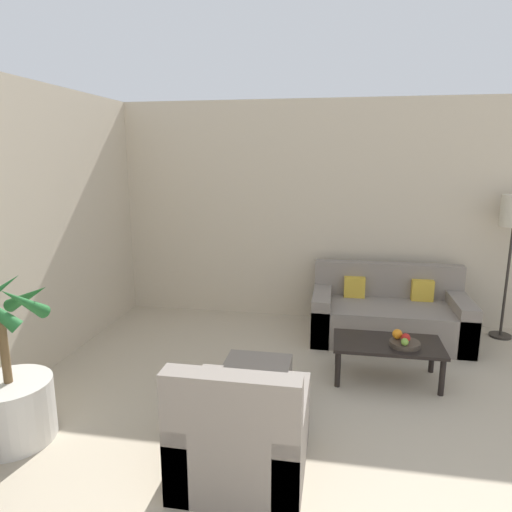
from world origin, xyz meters
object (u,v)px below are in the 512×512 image
potted_palm (11,396)px  ottoman (257,383)px  apple_green (405,342)px  apple_red (406,338)px  orange_fruit (397,334)px  coffee_table (387,347)px  fruit_bowl (405,344)px  armchair (243,435)px  sofa_loveseat (388,315)px

potted_palm → ottoman: (1.66, 0.83, -0.17)m
apple_green → apple_red: bearing=76.8°
orange_fruit → ottoman: size_ratio=0.16×
coffee_table → fruit_bowl: size_ratio=3.64×
potted_palm → armchair: (1.73, -0.05, -0.08)m
coffee_table → orange_fruit: orange_fruit is taller
apple_green → armchair: (-1.18, -1.33, -0.17)m
sofa_loveseat → apple_green: bearing=-89.3°
potted_palm → sofa_loveseat: bearing=40.3°
armchair → ottoman: bearing=94.2°
ottoman → armchair: bearing=-85.8°
fruit_bowl → orange_fruit: (-0.06, 0.06, 0.07)m
coffee_table → armchair: (-1.05, -1.49, -0.05)m
fruit_bowl → ottoman: fruit_bowl is taller
coffee_table → apple_red: size_ratio=12.17×
apple_green → ottoman: 1.35m
potted_palm → apple_red: bearing=25.0°
orange_fruit → sofa_loveseat: bearing=88.2°
sofa_loveseat → armchair: armchair is taller
sofa_loveseat → ottoman: bearing=-127.1°
potted_palm → orange_fruit: size_ratio=14.36×
apple_green → armchair: size_ratio=0.08×
armchair → apple_red: bearing=49.8°
sofa_loveseat → orange_fruit: bearing=-91.8°
apple_red → armchair: armchair is taller
sofa_loveseat → apple_green: size_ratio=25.35×
potted_palm → ottoman: bearing=26.5°
potted_palm → sofa_loveseat: (2.89, 2.45, -0.07)m
fruit_bowl → armchair: size_ratio=0.31×
apple_green → potted_palm: bearing=-156.2°
potted_palm → armchair: potted_palm is taller
orange_fruit → apple_green: bearing=-72.2°
orange_fruit → armchair: (-1.13, -1.48, -0.19)m
potted_palm → apple_green: bearing=23.8°
apple_red → apple_green: apple_red is taller
coffee_table → apple_red: bearing=-26.4°
sofa_loveseat → orange_fruit: sofa_loveseat is taller
potted_palm → apple_green: 3.17m
fruit_bowl → apple_green: 0.10m
armchair → orange_fruit: bearing=52.6°
sofa_loveseat → ottoman: 2.04m
coffee_table → armchair: size_ratio=1.12×
potted_palm → coffee_table: size_ratio=1.33×
apple_green → orange_fruit: 0.15m
sofa_loveseat → apple_green: (0.01, -1.17, 0.17)m
apple_green → orange_fruit: orange_fruit is taller
apple_red → orange_fruit: size_ratio=0.89×
coffee_table → apple_green: 0.23m
coffee_table → apple_red: (0.14, -0.07, 0.13)m
apple_red → fruit_bowl: bearing=113.9°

